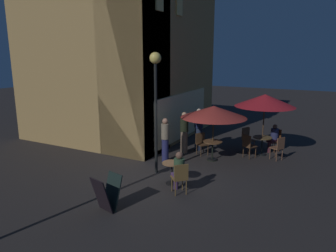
{
  "coord_description": "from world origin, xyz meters",
  "views": [
    {
      "loc": [
        -8.84,
        -4.93,
        4.13
      ],
      "look_at": [
        1.14,
        0.28,
        1.53
      ],
      "focal_mm": 33.98,
      "sensor_mm": 36.0,
      "label": 1
    }
  ],
  "objects_px": {
    "cafe_chair_0": "(247,137)",
    "patron_standing_4": "(184,133)",
    "patron_seated_1": "(179,170)",
    "menu_sandwich_board": "(107,193)",
    "patron_standing_2": "(165,140)",
    "cafe_chair_2": "(279,146)",
    "patron_seated_0": "(273,136)",
    "cafe_chair_3": "(276,138)",
    "cafe_table_0": "(262,142)",
    "cafe_chair_1": "(248,144)",
    "cafe_chair_4": "(201,142)",
    "cafe_chair_5": "(180,176)",
    "patio_umbrella_1": "(214,112)",
    "patron_standing_3": "(199,129)",
    "street_lamp_near_corner": "(156,84)",
    "patio_umbrella_0": "(265,101)",
    "cafe_table_2": "(172,170)",
    "cafe_table_1": "(213,146)"
  },
  "relations": [
    {
      "from": "cafe_chair_3",
      "to": "patron_standing_4",
      "type": "bearing_deg",
      "value": -31.76
    },
    {
      "from": "menu_sandwich_board",
      "to": "cafe_chair_5",
      "type": "bearing_deg",
      "value": -21.73
    },
    {
      "from": "cafe_chair_4",
      "to": "patron_standing_2",
      "type": "bearing_deg",
      "value": -84.29
    },
    {
      "from": "cafe_table_2",
      "to": "patio_umbrella_0",
      "type": "bearing_deg",
      "value": -23.8
    },
    {
      "from": "cafe_chair_1",
      "to": "patron_standing_2",
      "type": "bearing_deg",
      "value": 155.08
    },
    {
      "from": "street_lamp_near_corner",
      "to": "patron_standing_4",
      "type": "relative_size",
      "value": 2.37
    },
    {
      "from": "cafe_chair_4",
      "to": "patron_standing_3",
      "type": "xyz_separation_m",
      "value": [
        0.55,
        0.35,
        0.38
      ]
    },
    {
      "from": "patron_standing_3",
      "to": "patron_standing_4",
      "type": "xyz_separation_m",
      "value": [
        -0.71,
        0.36,
        -0.03
      ]
    },
    {
      "from": "cafe_table_2",
      "to": "cafe_chair_3",
      "type": "distance_m",
      "value": 5.7
    },
    {
      "from": "menu_sandwich_board",
      "to": "patron_standing_2",
      "type": "distance_m",
      "value": 4.23
    },
    {
      "from": "street_lamp_near_corner",
      "to": "patron_standing_4",
      "type": "bearing_deg",
      "value": 1.93
    },
    {
      "from": "patio_umbrella_0",
      "to": "patio_umbrella_1",
      "type": "distance_m",
      "value": 2.27
    },
    {
      "from": "patio_umbrella_1",
      "to": "patron_seated_1",
      "type": "height_order",
      "value": "patio_umbrella_1"
    },
    {
      "from": "patio_umbrella_0",
      "to": "cafe_chair_2",
      "type": "distance_m",
      "value": 1.89
    },
    {
      "from": "cafe_table_0",
      "to": "cafe_chair_0",
      "type": "distance_m",
      "value": 0.84
    },
    {
      "from": "patio_umbrella_1",
      "to": "patron_standing_3",
      "type": "bearing_deg",
      "value": 44.43
    },
    {
      "from": "cafe_chair_3",
      "to": "patron_standing_2",
      "type": "bearing_deg",
      "value": -19.43
    },
    {
      "from": "cafe_chair_2",
      "to": "patron_seated_0",
      "type": "height_order",
      "value": "patron_seated_0"
    },
    {
      "from": "cafe_chair_2",
      "to": "patron_standing_3",
      "type": "height_order",
      "value": "patron_standing_3"
    },
    {
      "from": "cafe_chair_0",
      "to": "cafe_chair_4",
      "type": "height_order",
      "value": "cafe_chair_0"
    },
    {
      "from": "cafe_chair_1",
      "to": "cafe_chair_0",
      "type": "bearing_deg",
      "value": 46.24
    },
    {
      "from": "patio_umbrella_0",
      "to": "patron_seated_1",
      "type": "height_order",
      "value": "patio_umbrella_0"
    },
    {
      "from": "cafe_table_2",
      "to": "cafe_chair_4",
      "type": "bearing_deg",
      "value": 5.33
    },
    {
      "from": "patio_umbrella_0",
      "to": "cafe_chair_2",
      "type": "bearing_deg",
      "value": -120.9
    },
    {
      "from": "cafe_table_1",
      "to": "patron_standing_4",
      "type": "relative_size",
      "value": 0.44
    },
    {
      "from": "cafe_chair_4",
      "to": "patron_seated_1",
      "type": "bearing_deg",
      "value": -41.84
    },
    {
      "from": "cafe_table_0",
      "to": "patron_seated_0",
      "type": "xyz_separation_m",
      "value": [
        0.66,
        -0.33,
        0.11
      ]
    },
    {
      "from": "patron_standing_4",
      "to": "patron_seated_1",
      "type": "bearing_deg",
      "value": 108.57
    },
    {
      "from": "cafe_chair_4",
      "to": "cafe_chair_5",
      "type": "xyz_separation_m",
      "value": [
        -3.89,
        -0.88,
        0.05
      ]
    },
    {
      "from": "patron_seated_0",
      "to": "patio_umbrella_0",
      "type": "bearing_deg",
      "value": 0.0
    },
    {
      "from": "menu_sandwich_board",
      "to": "patron_standing_2",
      "type": "xyz_separation_m",
      "value": [
        4.19,
        0.48,
        0.39
      ]
    },
    {
      "from": "menu_sandwich_board",
      "to": "cafe_chair_0",
      "type": "xyz_separation_m",
      "value": [
        7.2,
        -1.93,
        0.08
      ]
    },
    {
      "from": "cafe_chair_3",
      "to": "cafe_chair_4",
      "type": "distance_m",
      "value": 3.25
    },
    {
      "from": "cafe_chair_2",
      "to": "street_lamp_near_corner",
      "type": "bearing_deg",
      "value": 73.83
    },
    {
      "from": "menu_sandwich_board",
      "to": "cafe_chair_4",
      "type": "bearing_deg",
      "value": 9.92
    },
    {
      "from": "cafe_chair_1",
      "to": "patron_standing_2",
      "type": "distance_m",
      "value": 3.34
    },
    {
      "from": "cafe_chair_0",
      "to": "patron_standing_4",
      "type": "xyz_separation_m",
      "value": [
        -1.68,
        2.23,
        0.31
      ]
    },
    {
      "from": "cafe_chair_0",
      "to": "patron_standing_4",
      "type": "distance_m",
      "value": 2.81
    },
    {
      "from": "patron_seated_0",
      "to": "patron_standing_3",
      "type": "xyz_separation_m",
      "value": [
        -1.21,
        2.93,
        0.24
      ]
    },
    {
      "from": "cafe_table_2",
      "to": "patron_standing_4",
      "type": "height_order",
      "value": "patron_standing_4"
    },
    {
      "from": "street_lamp_near_corner",
      "to": "cafe_chair_0",
      "type": "relative_size",
      "value": 4.26
    },
    {
      "from": "menu_sandwich_board",
      "to": "cafe_chair_3",
      "type": "xyz_separation_m",
      "value": [
        7.58,
        -3.06,
        0.07
      ]
    },
    {
      "from": "cafe_table_0",
      "to": "cafe_chair_1",
      "type": "distance_m",
      "value": 0.81
    },
    {
      "from": "patron_standing_3",
      "to": "cafe_table_2",
      "type": "bearing_deg",
      "value": 10.8
    },
    {
      "from": "patron_seated_1",
      "to": "patron_standing_3",
      "type": "distance_m",
      "value": 4.48
    },
    {
      "from": "patio_umbrella_1",
      "to": "patron_standing_3",
      "type": "distance_m",
      "value": 1.78
    },
    {
      "from": "cafe_table_1",
      "to": "cafe_chair_3",
      "type": "xyz_separation_m",
      "value": [
        2.39,
        -1.98,
        0.0
      ]
    },
    {
      "from": "menu_sandwich_board",
      "to": "cafe_chair_0",
      "type": "distance_m",
      "value": 7.46
    },
    {
      "from": "street_lamp_near_corner",
      "to": "patron_standing_2",
      "type": "xyz_separation_m",
      "value": [
        1.17,
        0.27,
        -2.24
      ]
    },
    {
      "from": "cafe_table_0",
      "to": "cafe_chair_3",
      "type": "relative_size",
      "value": 0.8
    }
  ]
}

